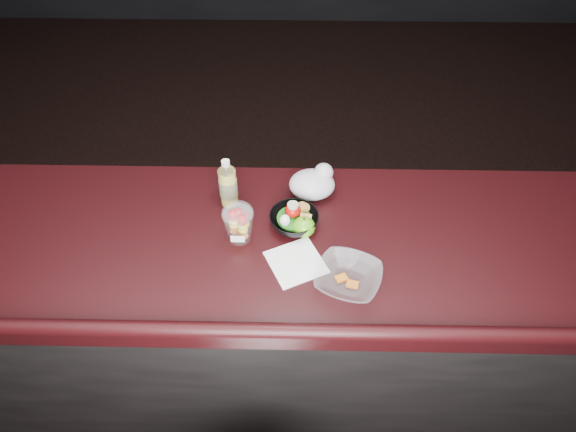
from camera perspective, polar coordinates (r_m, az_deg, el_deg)
The scene contains 9 objects.
room_shell at distance 0.93m, azimuth -6.77°, elevation 16.71°, with size 8.00×8.00×8.00m.
counter at distance 2.09m, azimuth -2.77°, elevation -11.76°, with size 4.06×0.71×1.02m.
lemonade_bottle at distance 1.75m, azimuth -6.67°, elevation 3.35°, with size 0.06×0.06×0.19m.
fruit_cup at distance 1.64m, azimuth -5.52°, elevation -0.71°, with size 0.10×0.10×0.14m.
green_apple at distance 1.67m, azimuth 1.78°, elevation -1.20°, with size 0.07×0.07×0.08m.
plastic_bag at distance 1.79m, azimuth 2.85°, elevation 3.69°, with size 0.16×0.13×0.12m.
snack_bowl at distance 1.70m, azimuth 0.62°, elevation -0.38°, with size 0.20×0.20×0.09m.
takeout_bowl at distance 1.56m, azimuth 6.67°, elevation -6.85°, with size 0.25×0.25×0.05m.
paper_napkin at distance 1.61m, azimuth 0.89°, elevation -5.17°, with size 0.16×0.16×0.00m, color white.
Camera 1 is at (0.12, -0.80, 2.29)m, focal length 32.00 mm.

